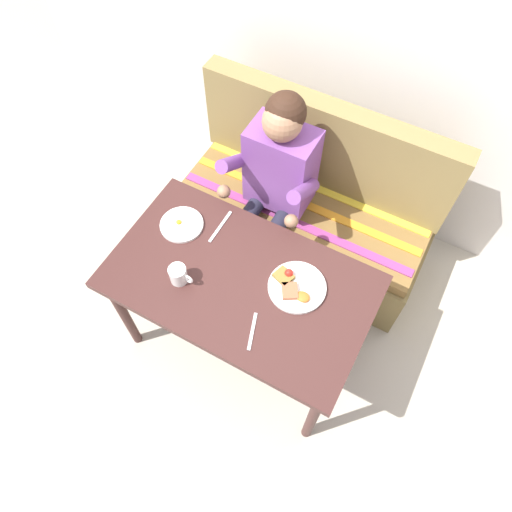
{
  "coord_description": "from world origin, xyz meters",
  "views": [
    {
      "loc": [
        0.55,
        -0.86,
        2.63
      ],
      "look_at": [
        0.0,
        0.15,
        0.72
      ],
      "focal_mm": 33.66,
      "sensor_mm": 36.0,
      "label": 1
    }
  ],
  "objects_px": {
    "person": "(275,179)",
    "plate_breakfast": "(295,286)",
    "table": "(241,288)",
    "knife": "(220,226)",
    "coffee_mug": "(179,274)",
    "couch": "(306,212)",
    "plate_eggs": "(182,224)",
    "fork": "(252,331)"
  },
  "relations": [
    {
      "from": "person",
      "to": "plate_breakfast",
      "type": "relative_size",
      "value": 4.66
    },
    {
      "from": "plate_breakfast",
      "to": "table",
      "type": "bearing_deg",
      "value": -160.52
    },
    {
      "from": "knife",
      "to": "coffee_mug",
      "type": "bearing_deg",
      "value": -91.86
    },
    {
      "from": "couch",
      "to": "plate_eggs",
      "type": "xyz_separation_m",
      "value": [
        -0.39,
        -0.64,
        0.41
      ]
    },
    {
      "from": "person",
      "to": "coffee_mug",
      "type": "relative_size",
      "value": 10.27
    },
    {
      "from": "plate_breakfast",
      "to": "fork",
      "type": "height_order",
      "value": "plate_breakfast"
    },
    {
      "from": "plate_eggs",
      "to": "fork",
      "type": "relative_size",
      "value": 1.23
    },
    {
      "from": "plate_breakfast",
      "to": "plate_eggs",
      "type": "relative_size",
      "value": 1.25
    },
    {
      "from": "plate_breakfast",
      "to": "knife",
      "type": "bearing_deg",
      "value": 165.02
    },
    {
      "from": "coffee_mug",
      "to": "fork",
      "type": "distance_m",
      "value": 0.41
    },
    {
      "from": "table",
      "to": "person",
      "type": "distance_m",
      "value": 0.61
    },
    {
      "from": "coffee_mug",
      "to": "couch",
      "type": "bearing_deg",
      "value": 75.11
    },
    {
      "from": "plate_eggs",
      "to": "fork",
      "type": "xyz_separation_m",
      "value": [
        0.56,
        -0.31,
        -0.01
      ]
    },
    {
      "from": "couch",
      "to": "coffee_mug",
      "type": "distance_m",
      "value": 1.03
    },
    {
      "from": "person",
      "to": "coffee_mug",
      "type": "bearing_deg",
      "value": -98.33
    },
    {
      "from": "table",
      "to": "person",
      "type": "xyz_separation_m",
      "value": [
        -0.13,
        0.59,
        0.09
      ]
    },
    {
      "from": "fork",
      "to": "knife",
      "type": "height_order",
      "value": "same"
    },
    {
      "from": "plate_breakfast",
      "to": "plate_eggs",
      "type": "bearing_deg",
      "value": 176.3
    },
    {
      "from": "person",
      "to": "plate_eggs",
      "type": "distance_m",
      "value": 0.53
    },
    {
      "from": "plate_breakfast",
      "to": "plate_eggs",
      "type": "xyz_separation_m",
      "value": [
        -0.63,
        0.04,
        -0.0
      ]
    },
    {
      "from": "fork",
      "to": "plate_breakfast",
      "type": "bearing_deg",
      "value": 57.73
    },
    {
      "from": "couch",
      "to": "person",
      "type": "xyz_separation_m",
      "value": [
        -0.13,
        -0.17,
        0.41
      ]
    },
    {
      "from": "couch",
      "to": "plate_breakfast",
      "type": "bearing_deg",
      "value": -70.94
    },
    {
      "from": "couch",
      "to": "plate_breakfast",
      "type": "height_order",
      "value": "couch"
    },
    {
      "from": "coffee_mug",
      "to": "knife",
      "type": "distance_m",
      "value": 0.34
    },
    {
      "from": "couch",
      "to": "knife",
      "type": "relative_size",
      "value": 7.2
    },
    {
      "from": "knife",
      "to": "fork",
      "type": "bearing_deg",
      "value": -45.15
    },
    {
      "from": "knife",
      "to": "table",
      "type": "bearing_deg",
      "value": -42.4
    },
    {
      "from": "plate_breakfast",
      "to": "knife",
      "type": "relative_size",
      "value": 1.3
    },
    {
      "from": "plate_breakfast",
      "to": "plate_eggs",
      "type": "distance_m",
      "value": 0.63
    },
    {
      "from": "couch",
      "to": "fork",
      "type": "height_order",
      "value": "couch"
    },
    {
      "from": "fork",
      "to": "knife",
      "type": "distance_m",
      "value": 0.56
    },
    {
      "from": "plate_eggs",
      "to": "fork",
      "type": "height_order",
      "value": "plate_eggs"
    },
    {
      "from": "couch",
      "to": "person",
      "type": "distance_m",
      "value": 0.47
    },
    {
      "from": "couch",
      "to": "fork",
      "type": "distance_m",
      "value": 1.05
    },
    {
      "from": "coffee_mug",
      "to": "knife",
      "type": "bearing_deg",
      "value": 88.14
    },
    {
      "from": "person",
      "to": "table",
      "type": "bearing_deg",
      "value": -77.36
    },
    {
      "from": "coffee_mug",
      "to": "knife",
      "type": "xyz_separation_m",
      "value": [
        0.01,
        0.34,
        -0.05
      ]
    },
    {
      "from": "table",
      "to": "couch",
      "type": "height_order",
      "value": "couch"
    },
    {
      "from": "person",
      "to": "plate_breakfast",
      "type": "bearing_deg",
      "value": -54.02
    },
    {
      "from": "couch",
      "to": "fork",
      "type": "xyz_separation_m",
      "value": [
        0.17,
        -0.95,
        0.4
      ]
    },
    {
      "from": "couch",
      "to": "plate_eggs",
      "type": "relative_size",
      "value": 6.9
    }
  ]
}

